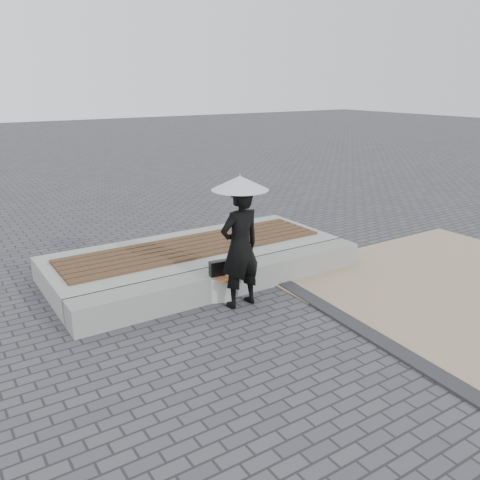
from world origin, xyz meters
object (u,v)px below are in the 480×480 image
(seating_ledge, at_px, (231,280))
(woman, at_px, (240,247))
(canvas_tote, at_px, (223,289))
(parasol, at_px, (240,183))
(handbag, at_px, (220,268))

(seating_ledge, relative_size, woman, 2.80)
(woman, relative_size, canvas_tote, 4.79)
(woman, height_order, parasol, parasol)
(woman, distance_m, parasol, 0.92)
(seating_ledge, xyz_separation_m, canvas_tote, (-0.29, -0.23, -0.01))
(parasol, relative_size, canvas_tote, 2.71)
(woman, bearing_deg, parasol, -4.76)
(seating_ledge, bearing_deg, woman, -107.51)
(handbag, bearing_deg, parasol, -55.96)
(parasol, distance_m, canvas_tote, 1.66)
(parasol, height_order, handbag, parasol)
(seating_ledge, bearing_deg, canvas_tote, -141.54)
(woman, height_order, handbag, woman)
(parasol, xyz_separation_m, handbag, (-0.15, 0.31, -1.31))
(handbag, xyz_separation_m, canvas_tote, (0.01, -0.07, -0.32))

